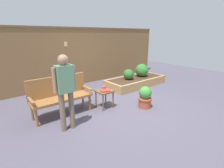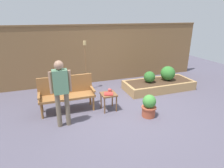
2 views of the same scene
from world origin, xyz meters
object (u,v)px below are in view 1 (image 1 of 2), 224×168
Objects in this scene: side_table at (104,93)px; shrub_far_corner at (142,70)px; potted_boxwood at (145,97)px; tiki_torch at (67,59)px; book_on_table at (105,91)px; cup_on_table at (104,88)px; garden_bench at (60,93)px; shrub_near_bench at (129,74)px; person_by_bench at (65,87)px.

shrub_far_corner reaches higher than side_table.
tiki_torch is (-1.10, 2.33, 0.86)m from potted_boxwood.
potted_boxwood is 1.18× the size of shrub_far_corner.
book_on_table is (-0.02, -0.06, 0.10)m from side_table.
book_on_table is at bearing -159.30° from shrub_far_corner.
cup_on_table is 2.53m from shrub_far_corner.
garden_bench is at bearing 174.76° from book_on_table.
shrub_near_bench reaches higher than cup_on_table.
book_on_table is 2.67m from shrub_far_corner.
potted_boxwood is 2.72m from tiki_torch.
shrub_near_bench is at bearing 10.13° from garden_bench.
cup_on_table is at bearing 58.24° from side_table.
tiki_torch is at bearing 64.32° from person_by_bench.
side_table is 2.63m from shrub_far_corner.
shrub_far_corner reaches higher than cup_on_table.
side_table is 1.97m from shrub_near_bench.
potted_boxwood is (0.87, -0.62, -0.20)m from book_on_table.
tiki_torch is at bearing 115.41° from book_on_table.
tiki_torch reaches higher than shrub_near_bench.
potted_boxwood is at bearing -45.62° from cup_on_table.
shrub_near_bench reaches higher than book_on_table.
side_table is 3.77× the size of cup_on_table.
garden_bench reaches higher than shrub_near_bench.
person_by_bench reaches higher than side_table.
side_table is 0.82× the size of potted_boxwood.
garden_bench reaches higher than shrub_far_corner.
shrub_far_corner is 2.90m from tiki_torch.
side_table is 0.31× the size of person_by_bench.
cup_on_table is 0.08× the size of person_by_bench.
shrub_near_bench is at bearing 24.57° from cup_on_table.
garden_bench is 2.86m from shrub_near_bench.
tiki_torch is 1.08× the size of person_by_bench.
cup_on_table is 1.14m from potted_boxwood.
book_on_table is 0.46× the size of shrub_far_corner.
shrub_far_corner is at bearing 8.09° from garden_bench.
person_by_bench is at bearing -160.96° from shrub_far_corner.
side_table is (1.06, -0.38, -0.15)m from garden_bench.
garden_bench is at bearing 77.19° from person_by_bench.
person_by_bench is at bearing -156.80° from shrub_near_bench.
shrub_far_corner reaches higher than shrub_near_bench.
shrub_near_bench is at bearing -21.00° from tiki_torch.
shrub_far_corner is (2.48, 0.88, 0.15)m from side_table.
tiki_torch is at bearing 159.00° from shrub_near_bench.
book_on_table is 0.39× the size of potted_boxwood.
shrub_near_bench reaches higher than side_table.
garden_bench is at bearing 150.89° from potted_boxwood.
shrub_near_bench is 0.23× the size of tiki_torch.
garden_bench is 11.31× the size of cup_on_table.
side_table is 1.26× the size of shrub_near_bench.
cup_on_table is 0.22× the size of potted_boxwood.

